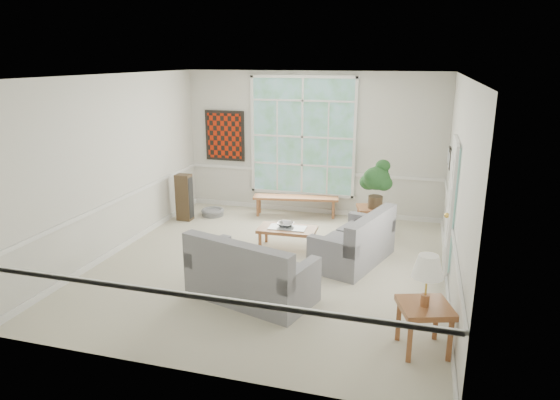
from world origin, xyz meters
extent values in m
cube|color=#BEB79F|center=(0.00, 0.00, -0.01)|extent=(5.50, 6.00, 0.01)
cube|color=white|center=(0.00, 0.00, 3.00)|extent=(5.50, 6.00, 0.02)
cube|color=silver|center=(0.00, 3.00, 1.50)|extent=(5.50, 0.02, 3.00)
cube|color=silver|center=(0.00, -3.00, 1.50)|extent=(5.50, 0.02, 3.00)
cube|color=silver|center=(-2.75, 0.00, 1.50)|extent=(0.02, 6.00, 3.00)
cube|color=silver|center=(2.75, 0.00, 1.50)|extent=(0.02, 6.00, 3.00)
cube|color=white|center=(-0.20, 2.96, 1.65)|extent=(2.30, 0.08, 2.40)
cube|color=white|center=(2.71, 0.60, 1.05)|extent=(0.08, 0.90, 2.10)
cube|color=white|center=(2.71, -0.03, 1.15)|extent=(0.08, 0.26, 1.90)
cube|color=#5C1508|center=(-1.95, 2.95, 1.60)|extent=(0.90, 0.06, 1.10)
cube|color=black|center=(2.71, 1.75, 1.55)|extent=(0.04, 0.26, 0.32)
cube|color=black|center=(2.71, 2.15, 1.55)|extent=(0.04, 0.26, 0.32)
cube|color=gray|center=(1.26, 0.49, 0.43)|extent=(1.28, 1.77, 0.86)
cube|color=gray|center=(0.09, -1.17, 0.46)|extent=(1.90, 1.34, 0.93)
cube|color=brown|center=(0.07, 0.78, 0.19)|extent=(1.03, 0.59, 0.38)
imported|color=#9D9DA2|center=(0.01, 0.85, 0.42)|extent=(0.39, 0.39, 0.08)
cube|color=brown|center=(-0.25, 2.65, 0.21)|extent=(1.83, 0.65, 0.42)
cube|color=brown|center=(1.40, 1.99, 0.26)|extent=(0.64, 0.64, 0.52)
cube|color=brown|center=(2.40, -1.87, 0.29)|extent=(0.71, 0.71, 0.57)
cylinder|color=slate|center=(-1.97, 2.19, 0.07)|extent=(0.63, 0.63, 0.14)
cube|color=#3F2F1D|center=(-2.40, 1.76, 0.48)|extent=(0.30, 0.24, 0.96)
ellipsoid|color=black|center=(1.34, 1.06, 0.52)|extent=(0.38, 0.33, 0.15)
camera|label=1|loc=(2.22, -7.20, 3.25)|focal=32.00mm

